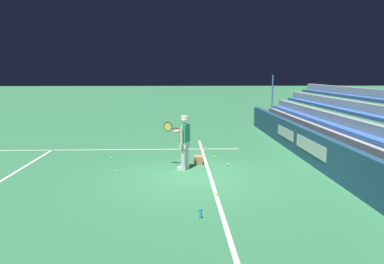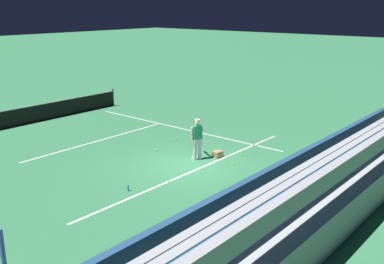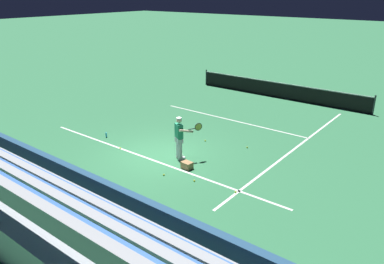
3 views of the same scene
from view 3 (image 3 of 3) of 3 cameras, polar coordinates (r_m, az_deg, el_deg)
name	(u,v)px [view 3 (image 3 of 3)]	position (r m, az deg, el deg)	size (l,w,h in m)	color
ground_plane	(158,155)	(15.24, -5.16, -3.49)	(160.00, 160.00, 0.00)	#337A4C
court_baseline_white	(150,159)	(14.91, -6.46, -4.10)	(12.00, 0.10, 0.01)	white
court_sideline_white	(295,149)	(16.34, 15.39, -2.46)	(0.10, 12.00, 0.01)	white
court_service_line_white	(231,120)	(19.32, 5.98, 1.83)	(8.22, 0.10, 0.01)	white
back_wall_sponsor_board	(71,181)	(12.64, -17.98, -7.11)	(21.62, 0.25, 1.10)	navy
bleacher_stand	(15,200)	(11.81, -25.43, -9.31)	(20.54, 2.40, 2.95)	#9EA3A8
tennis_player	(180,138)	(14.51, -1.89, -0.87)	(0.88, 0.90, 1.71)	silver
ball_box_cardboard	(187,165)	(14.02, -0.77, -5.08)	(0.40, 0.30, 0.26)	#A87F51
tennis_ball_toward_net	(120,148)	(16.04, -10.88, -2.40)	(0.07, 0.07, 0.07)	#CCE533
tennis_ball_midcourt	(164,175)	(13.58, -4.31, -6.52)	(0.07, 0.07, 0.07)	#CCE533
tennis_ball_stray_back	(236,192)	(12.55, 6.65, -9.05)	(0.07, 0.07, 0.07)	#CCE533
tennis_ball_on_baseline	(194,181)	(13.14, 0.35, -7.43)	(0.07, 0.07, 0.07)	#CCE533
tennis_ball_far_right	(205,141)	(16.51, 2.03, -1.33)	(0.07, 0.07, 0.07)	#CCE533
tennis_ball_near_player	(247,147)	(15.99, 8.40, -2.31)	(0.07, 0.07, 0.07)	#CCE533
water_bottle	(106,135)	(17.37, -12.94, -0.44)	(0.07, 0.07, 0.22)	#33B2E5
tennis_net	(279,90)	(23.78, 13.06, 6.27)	(11.09, 0.09, 1.07)	#33383D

